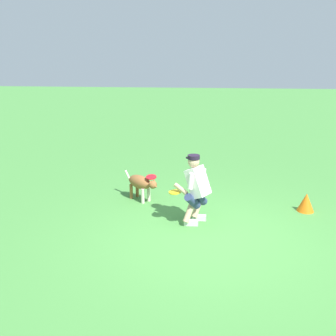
% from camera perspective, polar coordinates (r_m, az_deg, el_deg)
% --- Properties ---
extents(ground_plane, '(60.00, 60.00, 0.00)m').
position_cam_1_polar(ground_plane, '(6.84, 5.88, -10.10)').
color(ground_plane, '#488D3F').
extents(person, '(0.71, 0.63, 1.29)m').
position_cam_1_polar(person, '(7.13, 4.11, -2.84)').
color(person, silver).
rests_on(person, ground_plane).
extents(dog, '(0.85, 0.73, 0.57)m').
position_cam_1_polar(dog, '(8.32, -3.94, -2.24)').
color(dog, '#925C31').
rests_on(dog, ground_plane).
extents(frisbee_flying, '(0.29, 0.29, 0.06)m').
position_cam_1_polar(frisbee_flying, '(8.13, -2.47, -1.31)').
color(frisbee_flying, red).
extents(frisbee_held, '(0.31, 0.31, 0.04)m').
position_cam_1_polar(frisbee_held, '(7.13, 1.00, -3.53)').
color(frisbee_held, yellow).
rests_on(frisbee_held, person).
extents(training_cone, '(0.34, 0.34, 0.37)m').
position_cam_1_polar(training_cone, '(8.28, 19.50, -4.74)').
color(training_cone, orange).
rests_on(training_cone, ground_plane).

